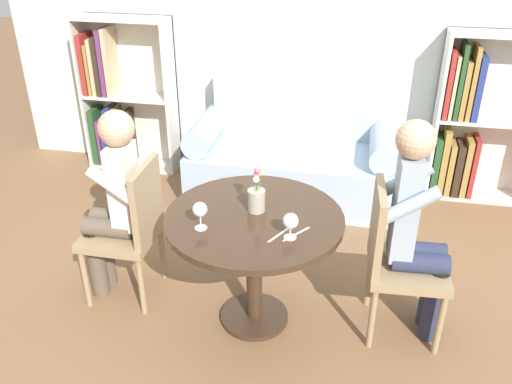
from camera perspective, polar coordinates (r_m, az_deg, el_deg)
name	(u,v)px	position (r m, az deg, el deg)	size (l,w,h in m)	color
ground_plane	(254,318)	(3.32, -0.17, -13.12)	(16.00, 16.00, 0.00)	brown
back_wall	(304,19)	(4.57, 5.12, 17.67)	(5.20, 0.05, 2.70)	silver
round_table	(254,237)	(2.97, -0.19, -4.78)	(0.97, 0.97, 0.71)	#382619
couch	(293,159)	(4.49, 3.91, 3.51)	(1.64, 0.80, 0.92)	#9EB2C6
bookshelf_left	(119,100)	(5.04, -14.19, 9.38)	(0.81, 0.28, 1.35)	silver
bookshelf_right	(472,124)	(4.67, 21.77, 6.65)	(0.81, 0.28, 1.35)	silver
chair_left	(131,226)	(3.30, -13.01, -3.49)	(0.42, 0.42, 0.90)	#937A56
chair_right	(396,256)	(3.06, 14.49, -6.57)	(0.44, 0.44, 0.90)	#937A56
person_left	(114,202)	(3.26, -14.76, -1.01)	(0.42, 0.34, 1.22)	brown
person_right	(417,229)	(2.98, 16.58, -3.77)	(0.43, 0.36, 1.28)	#282D47
wine_glass_left	(200,210)	(2.75, -5.92, -1.94)	(0.08, 0.08, 0.15)	white
wine_glass_right	(291,222)	(2.67, 3.66, -3.14)	(0.08, 0.08, 0.14)	white
flower_vase	(257,197)	(2.90, 0.12, -0.51)	(0.10, 0.10, 0.26)	#9E9384
knife_left_setting	(296,234)	(2.75, 4.26, -4.44)	(0.12, 0.16, 0.00)	silver
fork_left_setting	(280,234)	(2.75, 2.54, -4.44)	(0.10, 0.17, 0.00)	silver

